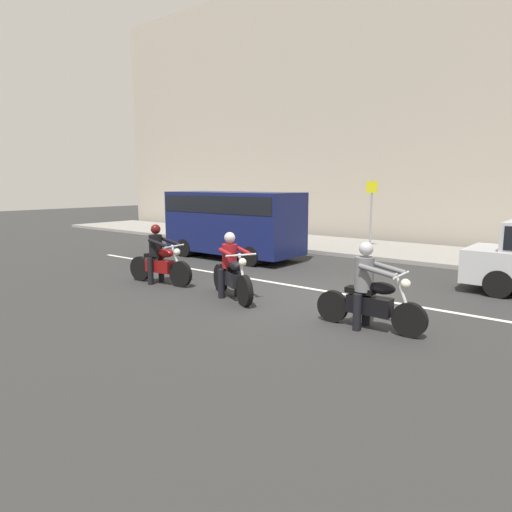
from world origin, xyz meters
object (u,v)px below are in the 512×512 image
at_px(motorcycle_with_rider_crimson, 231,271).
at_px(parked_van_navy, 233,220).
at_px(motorcycle_with_rider_black_leather, 159,260).
at_px(street_sign_post, 371,207).
at_px(motorcycle_with_rider_gray, 369,294).

relative_size(motorcycle_with_rider_crimson, parked_van_navy, 0.40).
bearing_deg(parked_van_navy, motorcycle_with_rider_black_leather, -73.87).
distance_m(motorcycle_with_rider_crimson, motorcycle_with_rider_black_leather, 2.50).
distance_m(parked_van_navy, street_sign_post, 5.49).
relative_size(motorcycle_with_rider_gray, motorcycle_with_rider_crimson, 1.05).
distance_m(motorcycle_with_rider_gray, motorcycle_with_rider_crimson, 3.39).
relative_size(motorcycle_with_rider_crimson, street_sign_post, 0.76).
distance_m(motorcycle_with_rider_crimson, parked_van_navy, 5.73).
bearing_deg(motorcycle_with_rider_gray, parked_van_navy, 148.34).
bearing_deg(motorcycle_with_rider_black_leather, motorcycle_with_rider_crimson, 0.59).
bearing_deg(street_sign_post, motorcycle_with_rider_black_leather, -101.20).
height_order(motorcycle_with_rider_gray, parked_van_navy, parked_van_navy).
bearing_deg(motorcycle_with_rider_black_leather, motorcycle_with_rider_gray, -0.86).
bearing_deg(motorcycle_with_rider_black_leather, street_sign_post, 78.80).
bearing_deg(motorcycle_with_rider_gray, motorcycle_with_rider_black_leather, 179.14).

